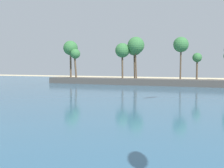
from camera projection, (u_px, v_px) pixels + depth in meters
The scene contains 2 objects.
sea at pixel (190, 91), 63.28m from camera, with size 220.00×106.53×0.06m, color #33607F.
palm_headland at pixel (178, 70), 77.01m from camera, with size 86.56×6.14×13.51m.
Camera 1 is at (7.43, -3.43, 5.64)m, focal length 46.41 mm.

